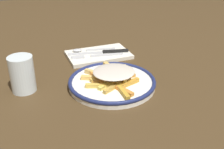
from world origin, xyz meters
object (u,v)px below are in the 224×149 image
object	(u,v)px
fork	(97,56)
water_glass	(22,74)
plate	(112,82)
spoon	(87,50)
napkin	(98,55)
knife	(104,52)
fries_heap	(112,76)

from	to	relation	value
fork	water_glass	world-z (taller)	water_glass
plate	spoon	distance (m)	0.25
napkin	water_glass	world-z (taller)	water_glass
napkin	fork	bearing A→B (deg)	155.45
napkin	water_glass	bearing A→B (deg)	123.21
plate	napkin	distance (m)	0.22
napkin	knife	world-z (taller)	knife
fork	water_glass	distance (m)	0.28
plate	napkin	size ratio (longest dim) A/B	1.15
plate	water_glass	distance (m)	0.24
napkin	plate	bearing A→B (deg)	174.79
fries_heap	fork	distance (m)	0.19
plate	fork	xyz separation A→B (m)	(0.19, -0.01, 0.00)
napkin	spoon	distance (m)	0.05
spoon	fork	bearing A→B (deg)	-159.05
water_glass	fork	bearing A→B (deg)	-59.98
napkin	spoon	bearing A→B (deg)	47.02
spoon	water_glass	world-z (taller)	water_glass
plate	fries_heap	distance (m)	0.02
napkin	water_glass	size ratio (longest dim) A/B	2.15
fries_heap	knife	distance (m)	0.22
napkin	water_glass	distance (m)	0.31
water_glass	plate	bearing A→B (deg)	-101.97
fries_heap	napkin	xyz separation A→B (m)	(0.22, -0.02, -0.03)
fork	spoon	xyz separation A→B (m)	(0.06, 0.02, 0.00)
knife	napkin	bearing A→B (deg)	80.80
napkin	fork	distance (m)	0.03
fork	water_glass	xyz separation A→B (m)	(-0.14, 0.24, 0.03)
napkin	knife	bearing A→B (deg)	-99.20
plate	spoon	xyz separation A→B (m)	(0.25, 0.01, 0.00)
fork	spoon	world-z (taller)	spoon
fries_heap	water_glass	world-z (taller)	water_glass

